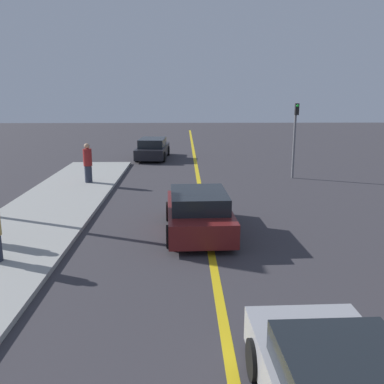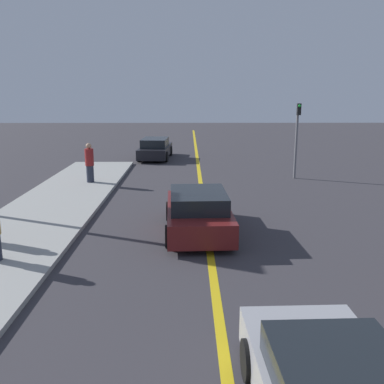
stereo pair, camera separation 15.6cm
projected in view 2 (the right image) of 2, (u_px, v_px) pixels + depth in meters
road_center_line at (201, 190)px, 18.89m from camera, size 0.20×60.00×0.01m
sidewalk_left at (29, 227)px, 13.43m from camera, size 3.44×24.92×0.13m
car_ahead_center at (198, 212)px, 12.97m from camera, size 2.11×4.21×1.33m
car_far_distant at (155, 149)px, 27.56m from camera, size 2.08×4.60×1.32m
pedestrian_far_standing at (90, 163)px, 19.63m from camera, size 0.39×0.39×1.81m
traffic_light at (297, 133)px, 20.80m from camera, size 0.18×0.40×3.68m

